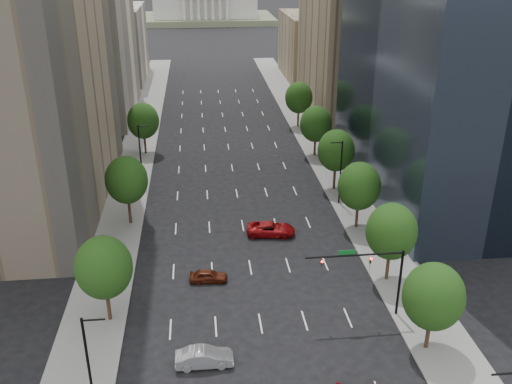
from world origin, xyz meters
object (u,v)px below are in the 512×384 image
object	(u,v)px
capitol	(205,1)
car_red_far	(271,229)
traffic_signal	(375,270)
car_silver	(204,357)
car_maroon	(208,276)

from	to	relation	value
capitol	car_red_far	distance (m)	202.71
traffic_signal	car_silver	world-z (taller)	traffic_signal
capitol	car_red_far	bearing A→B (deg)	-89.10
car_maroon	car_silver	size ratio (longest dim) A/B	0.82
car_maroon	car_red_far	distance (m)	12.29
capitol	car_maroon	bearing A→B (deg)	-91.25
capitol	car_maroon	world-z (taller)	capitol
car_red_far	traffic_signal	bearing A→B (deg)	-149.19
traffic_signal	car_maroon	distance (m)	17.56
car_red_far	capitol	bearing A→B (deg)	8.58
traffic_signal	capitol	size ratio (longest dim) A/B	0.15
car_silver	car_red_far	xyz separation A→B (m)	(8.50, 22.29, 0.01)
traffic_signal	car_red_far	size ratio (longest dim) A/B	1.56
car_red_far	car_silver	bearing A→B (deg)	166.81
capitol	car_maroon	distance (m)	212.22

